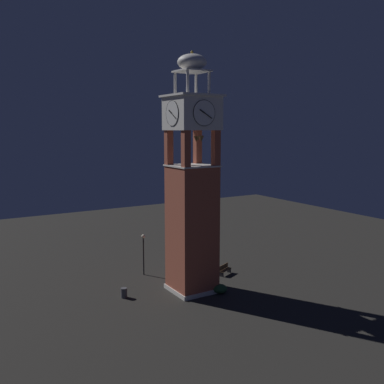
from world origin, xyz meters
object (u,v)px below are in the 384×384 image
park_bench (225,269)px  trash_bin (124,293)px  clock_tower (192,196)px  lamp_post (143,247)px

park_bench → trash_bin: bearing=92.3°
trash_bin → park_bench: bearing=-87.7°
park_bench → trash_bin: size_ratio=2.04×
clock_tower → trash_bin: (1.46, 5.57, -7.65)m
clock_tower → park_bench: (1.88, -4.74, -7.56)m
lamp_post → clock_tower: bearing=-162.6°
clock_tower → park_bench: 9.12m
lamp_post → trash_bin: bearing=138.8°
clock_tower → trash_bin: bearing=75.3°
lamp_post → trash_bin: (-4.30, 3.76, -2.29)m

